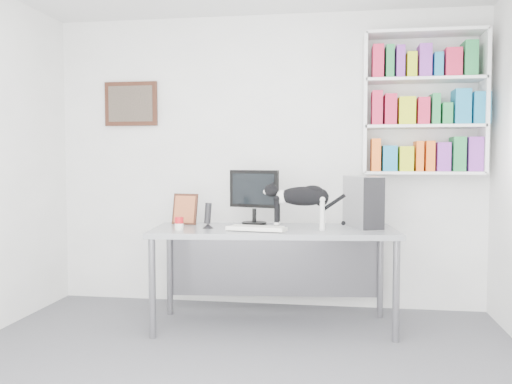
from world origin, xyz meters
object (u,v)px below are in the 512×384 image
at_px(speaker, 208,215).
at_px(desk, 274,278).
at_px(soup_can, 179,224).
at_px(monitor, 254,197).
at_px(pc_tower, 363,202).
at_px(keyboard, 257,228).
at_px(leaning_print, 185,209).
at_px(bookshelf, 423,103).
at_px(cat, 301,207).

bearing_deg(speaker, desk, 27.29).
bearing_deg(soup_can, monitor, 41.50).
bearing_deg(pc_tower, monitor, 153.33).
distance_m(monitor, keyboard, 0.47).
bearing_deg(monitor, soup_can, -122.84).
xyz_separation_m(keyboard, leaning_print, (-0.66, 0.31, 0.12)).
bearing_deg(leaning_print, bookshelf, 21.29).
bearing_deg(speaker, leaning_print, 156.82).
relative_size(keyboard, pc_tower, 1.08).
distance_m(bookshelf, pc_tower, 1.07).
height_order(keyboard, cat, cat).
bearing_deg(monitor, leaning_print, -154.21).
relative_size(monitor, pc_tower, 1.13).
bearing_deg(desk, pc_tower, 5.33).
relative_size(keyboard, leaning_print, 1.66).
bearing_deg(pc_tower, speaker, 169.64).
distance_m(pc_tower, leaning_print, 1.49).
height_order(keyboard, pc_tower, pc_tower).
height_order(bookshelf, soup_can, bookshelf).
bearing_deg(desk, leaning_print, 164.67).
height_order(monitor, keyboard, monitor).
distance_m(monitor, soup_can, 0.73).
distance_m(desk, keyboard, 0.47).
bearing_deg(leaning_print, monitor, 19.27).
height_order(desk, cat, cat).
height_order(pc_tower, cat, pc_tower).
bearing_deg(keyboard, bookshelf, 37.84).
bearing_deg(speaker, pc_tower, 28.18).
bearing_deg(cat, leaning_print, 169.65).
relative_size(bookshelf, speaker, 5.81).
relative_size(pc_tower, leaning_print, 1.54).
relative_size(desk, keyboard, 4.28).
relative_size(bookshelf, pc_tower, 2.95).
bearing_deg(desk, cat, -21.21).
bearing_deg(desk, bookshelf, 18.58).
bearing_deg(leaning_print, pc_tower, 9.60).
distance_m(bookshelf, leaning_print, 2.25).
relative_size(pc_tower, soup_can, 4.13).
bearing_deg(bookshelf, soup_can, -157.91).
bearing_deg(pc_tower, leaning_print, 159.57).
xyz_separation_m(keyboard, cat, (0.34, 0.12, 0.16)).
bearing_deg(cat, pc_tower, 23.24).
xyz_separation_m(desk, keyboard, (-0.11, -0.18, 0.42)).
relative_size(bookshelf, leaning_print, 4.54).
relative_size(leaning_print, cat, 0.47).
relative_size(keyboard, soup_can, 4.46).
distance_m(desk, monitor, 0.71).
relative_size(desk, cat, 3.36).
distance_m(bookshelf, speaker, 2.10).
distance_m(leaning_print, soup_can, 0.38).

